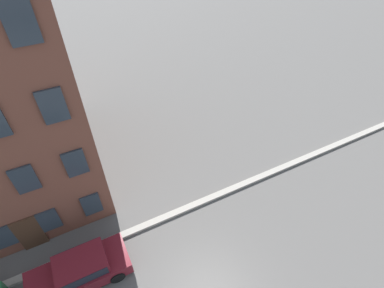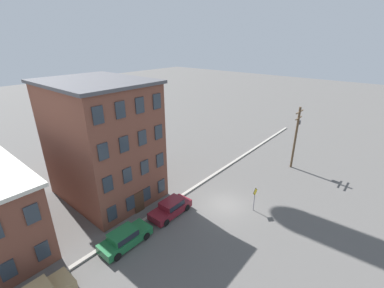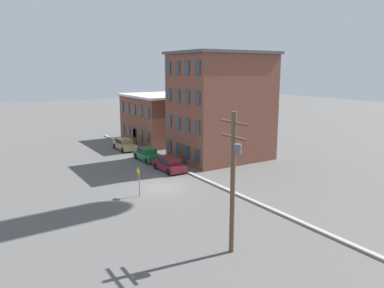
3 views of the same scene
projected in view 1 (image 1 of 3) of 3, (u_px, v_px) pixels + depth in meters
kerb_strip at (167, 216)px, 16.00m from camera, size 56.00×0.36×0.16m
car_maroon at (80, 270)px, 13.24m from camera, size 4.40×1.92×1.43m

